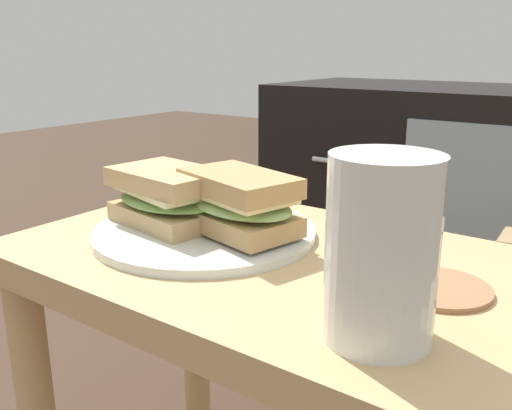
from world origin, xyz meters
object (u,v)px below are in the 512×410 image
at_px(sandwich_back, 239,202).
at_px(beer_glass, 381,251).
at_px(sandwich_front, 169,196).
at_px(plate, 204,232).
at_px(tv_cabinet, 460,203).
at_px(coaster, 439,288).

relative_size(sandwich_back, beer_glass, 1.12).
height_order(sandwich_front, sandwich_back, sandwich_back).
distance_m(plate, sandwich_front, 0.06).
bearing_deg(plate, tv_cabinet, 88.07).
bearing_deg(coaster, sandwich_front, -176.43).
bearing_deg(sandwich_back, plate, -169.21).
distance_m(sandwich_front, coaster, 0.32).
distance_m(beer_glass, coaster, 0.13).
distance_m(plate, beer_glass, 0.29).
bearing_deg(sandwich_front, beer_glass, -16.58).
bearing_deg(tv_cabinet, beer_glass, -77.68).
bearing_deg(plate, sandwich_back, 10.79).
height_order(tv_cabinet, sandwich_front, tv_cabinet).
relative_size(tv_cabinet, sandwich_front, 6.12).
distance_m(tv_cabinet, coaster, 0.98).
bearing_deg(coaster, plate, -177.66).
bearing_deg(tv_cabinet, sandwich_front, -94.64).
relative_size(beer_glass, coaster, 1.51).
relative_size(tv_cabinet, beer_glass, 6.78).
relative_size(tv_cabinet, sandwich_back, 6.03).
xyz_separation_m(beer_glass, coaster, (0.01, 0.11, -0.07)).
bearing_deg(tv_cabinet, sandwich_back, -89.16).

